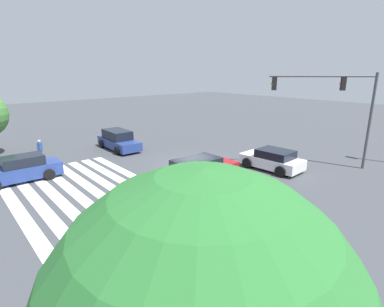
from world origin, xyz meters
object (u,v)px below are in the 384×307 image
at_px(car_2, 20,170).
at_px(fire_hydrant, 149,278).
at_px(car_0, 200,170).
at_px(car_1, 272,160).
at_px(traffic_signal_mast, 340,100).
at_px(pedestrian, 40,149).
at_px(car_3, 118,140).

bearing_deg(car_2, fire_hydrant, 93.60).
bearing_deg(car_0, car_1, -14.34).
bearing_deg(traffic_signal_mast, car_1, 8.78).
height_order(car_0, fire_hydrant, car_0).
distance_m(traffic_signal_mast, pedestrian, 21.40).
distance_m(car_1, pedestrian, 16.86).
xyz_separation_m(car_0, car_1, (1.45, 5.32, -0.05)).
bearing_deg(traffic_signal_mast, car_3, -13.37).
distance_m(car_2, fire_hydrant, 13.10).
xyz_separation_m(car_1, pedestrian, (-12.46, -11.36, 0.20)).
xyz_separation_m(car_2, fire_hydrant, (13.08, 0.76, -0.30)).
bearing_deg(car_0, fire_hydrant, -140.57).
xyz_separation_m(car_1, car_3, (-11.77, -5.36, 0.10)).
height_order(car_3, pedestrian, car_3).
distance_m(pedestrian, fire_hydrant, 17.00).
relative_size(car_1, pedestrian, 2.66).
xyz_separation_m(car_3, fire_hydrant, (16.25, -7.40, -0.35)).
bearing_deg(car_2, traffic_signal_mast, 147.00).
height_order(car_0, car_2, car_2).
bearing_deg(car_3, fire_hydrant, -23.23).
distance_m(car_3, pedestrian, 6.04).
distance_m(traffic_signal_mast, car_0, 10.38).
bearing_deg(pedestrian, car_0, -15.61).
bearing_deg(car_0, car_3, 91.11).
xyz_separation_m(traffic_signal_mast, car_3, (-14.29, -8.80, -3.85)).
relative_size(car_1, fire_hydrant, 4.92).
bearing_deg(car_2, car_0, 139.14).
height_order(car_1, pedestrian, pedestrian).
bearing_deg(car_2, pedestrian, -118.90).
bearing_deg(traffic_signal_mast, fire_hydrant, 51.87).
bearing_deg(car_1, fire_hydrant, 106.43).
xyz_separation_m(traffic_signal_mast, car_1, (-2.52, -3.44, -3.95)).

